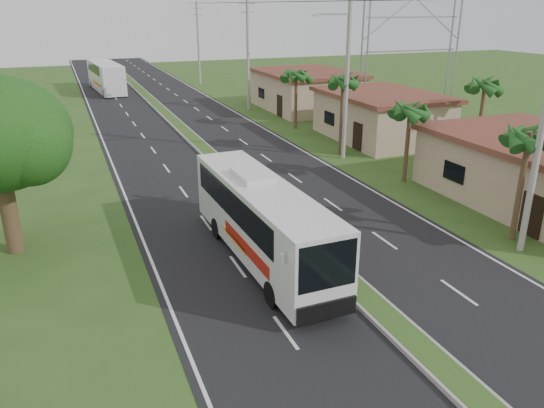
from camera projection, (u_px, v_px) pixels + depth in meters
name	position (u px, v px, depth m)	size (l,w,h in m)	color
ground	(378.00, 311.00, 18.50)	(180.00, 180.00, 0.00)	#2E4E1C
road_asphalt	(218.00, 163.00, 35.90)	(14.00, 160.00, 0.02)	black
median_strip	(218.00, 162.00, 35.87)	(1.20, 160.00, 0.18)	gray
lane_edge_left	(116.00, 174.00, 33.60)	(0.12, 160.00, 0.01)	silver
lane_edge_right	(307.00, 154.00, 38.22)	(0.12, 160.00, 0.01)	silver
shop_mid	(381.00, 116.00, 41.82)	(7.60, 10.60, 3.67)	tan
shop_far	(306.00, 90.00, 53.98)	(8.60, 11.60, 3.82)	tan
palm_verge_a	(529.00, 138.00, 22.55)	(2.40, 2.40, 5.45)	#473321
palm_verge_b	(410.00, 110.00, 30.65)	(2.40, 2.40, 5.05)	#473321
palm_verge_c	(343.00, 82.00, 36.27)	(2.40, 2.40, 5.85)	#473321
palm_verge_d	(296.00, 75.00, 44.48)	(2.40, 2.40, 5.25)	#473321
palm_behind_shop	(485.00, 86.00, 35.86)	(2.40, 2.40, 5.65)	#473321
utility_pole_a	(543.00, 121.00, 21.18)	(1.60, 0.28, 11.00)	gray
utility_pole_b	(347.00, 66.00, 34.89)	(3.20, 0.28, 12.00)	gray
utility_pole_c	(248.00, 52.00, 52.51)	(1.60, 0.28, 11.00)	gray
utility_pole_d	(198.00, 43.00, 70.01)	(1.60, 0.28, 10.50)	gray
billboard_lattice	(411.00, 42.00, 49.80)	(10.18, 1.18, 12.07)	gray
coach_bus_main	(262.00, 216.00, 21.59)	(2.59, 11.07, 3.56)	silver
coach_bus_far	(106.00, 75.00, 65.24)	(3.49, 12.12, 3.48)	white
motorcyclist	(308.00, 228.00, 23.44)	(1.90, 0.86, 2.21)	black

